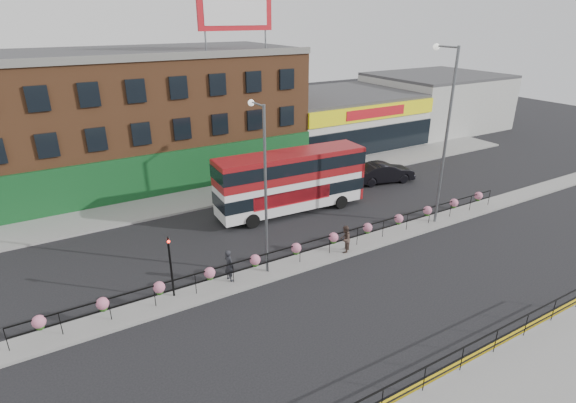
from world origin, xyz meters
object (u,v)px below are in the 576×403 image
double_decker_bus (292,176)px  car (384,173)px  pedestrian_b (345,239)px  lamp_column_east (445,122)px  lamp_column_west (263,177)px  pedestrian_a (229,265)px

double_decker_bus → car: (9.61, 1.24, -1.80)m
car → double_decker_bus: bearing=109.7°
car → pedestrian_b: bearing=140.9°
pedestrian_b → lamp_column_east: size_ratio=0.15×
lamp_column_west → lamp_column_east: 12.60m
car → pedestrian_b: size_ratio=3.26×
lamp_column_east → pedestrian_b: bearing=-175.8°
pedestrian_b → lamp_column_west: (-4.84, 0.66, 4.46)m
double_decker_bus → pedestrian_b: double_decker_bus is taller
car → pedestrian_b: pedestrian_b is taller
car → lamp_column_west: 17.31m
double_decker_bus → pedestrian_a: (-7.44, -6.21, -1.61)m
double_decker_bus → pedestrian_a: size_ratio=6.16×
car → lamp_column_east: size_ratio=0.48×
car → lamp_column_west: (-14.95, -7.41, 4.59)m
double_decker_bus → pedestrian_a: double_decker_bus is taller
pedestrian_a → lamp_column_west: size_ratio=0.20×
pedestrian_b → lamp_column_west: 6.61m
pedestrian_b → lamp_column_west: bearing=-46.1°
lamp_column_west → lamp_column_east: bearing=-0.4°
pedestrian_b → lamp_column_west: size_ratio=0.18×
double_decker_bus → lamp_column_west: (-5.34, -6.17, 2.79)m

